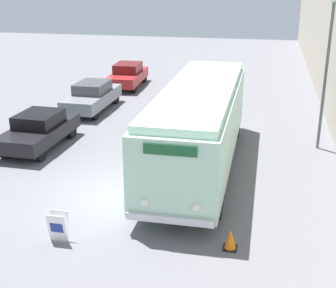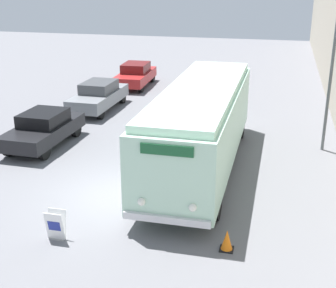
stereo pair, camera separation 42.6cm
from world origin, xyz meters
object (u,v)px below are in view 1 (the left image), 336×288
(sign_board, at_px, (58,227))
(parked_car_far, at_px, (128,75))
(parked_car_near, at_px, (39,130))
(traffic_cone, at_px, (230,239))
(streetlamp, at_px, (329,50))
(parked_car_mid, at_px, (92,96))
(vintage_bus, at_px, (199,122))

(sign_board, relative_size, parked_car_far, 0.19)
(parked_car_near, distance_m, traffic_cone, 10.29)
(streetlamp, bearing_deg, parked_car_far, 139.87)
(parked_car_near, bearing_deg, parked_car_mid, 89.81)
(vintage_bus, height_order, traffic_cone, vintage_bus)
(streetlamp, distance_m, parked_car_mid, 12.00)
(vintage_bus, distance_m, parked_car_far, 13.72)
(vintage_bus, bearing_deg, parked_car_far, 117.55)
(parked_car_mid, bearing_deg, traffic_cone, -54.49)
(sign_board, xyz_separation_m, parked_car_near, (-3.82, 6.60, 0.34))
(vintage_bus, bearing_deg, traffic_cone, -72.76)
(vintage_bus, distance_m, parked_car_near, 6.81)
(vintage_bus, distance_m, sign_board, 6.62)
(vintage_bus, bearing_deg, parked_car_mid, 135.35)
(streetlamp, distance_m, traffic_cone, 9.49)
(streetlamp, bearing_deg, sign_board, -129.82)
(vintage_bus, xyz_separation_m, sign_board, (-2.88, -5.81, -1.33))
(parked_car_mid, xyz_separation_m, traffic_cone, (8.18, -11.72, -0.48))
(parked_car_mid, relative_size, parked_car_far, 1.03)
(streetlamp, bearing_deg, vintage_bus, -146.06)
(vintage_bus, distance_m, parked_car_mid, 9.26)
(parked_car_mid, bearing_deg, vintage_bus, -44.06)
(sign_board, distance_m, parked_car_mid, 12.83)
(sign_board, height_order, parked_car_far, parked_car_far)
(streetlamp, distance_m, parked_car_near, 11.85)
(streetlamp, xyz_separation_m, parked_car_far, (-10.81, 9.11, -3.24))
(vintage_bus, height_order, parked_car_far, vintage_bus)
(sign_board, relative_size, parked_car_near, 0.20)
(parked_car_near, xyz_separation_m, parked_car_mid, (0.15, 5.69, 0.01))
(vintage_bus, relative_size, parked_car_far, 2.32)
(sign_board, xyz_separation_m, parked_car_far, (-3.45, 17.94, 0.33))
(parked_car_far, height_order, traffic_cone, parked_car_far)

